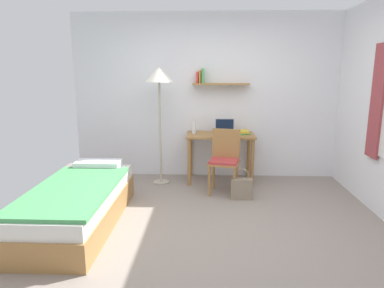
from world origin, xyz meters
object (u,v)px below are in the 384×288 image
object	(u,v)px
water_bottle	(194,127)
book_stack	(244,132)
desk	(220,143)
handbag	(241,188)
standing_lamp	(159,80)
bed	(79,204)
desk_chair	(225,158)
laptop	(225,130)

from	to	relation	value
water_bottle	book_stack	distance (m)	0.78
desk	handbag	size ratio (longest dim) A/B	2.42
water_bottle	standing_lamp	bearing A→B (deg)	-161.90
bed	book_stack	size ratio (longest dim) A/B	7.92
book_stack	standing_lamp	bearing A→B (deg)	-171.92
book_stack	handbag	distance (m)	1.03
desk_chair	standing_lamp	distance (m)	1.48
desk	standing_lamp	bearing A→B (deg)	-171.21
desk_chair	water_bottle	xyz separation A→B (m)	(-0.45, 0.53, 0.36)
desk_chair	standing_lamp	world-z (taller)	standing_lamp
bed	desk_chair	distance (m)	2.06
bed	handbag	xyz separation A→B (m)	(1.91, 0.87, -0.09)
book_stack	handbag	bearing A→B (deg)	-96.88
book_stack	water_bottle	bearing A→B (deg)	-178.77
bed	laptop	size ratio (longest dim) A/B	6.28
bed	standing_lamp	distance (m)	2.13
desk	book_stack	world-z (taller)	book_stack
desk	standing_lamp	world-z (taller)	standing_lamp
bed	water_bottle	distance (m)	2.16
standing_lamp	handbag	bearing A→B (deg)	-28.04
desk	standing_lamp	distance (m)	1.34
handbag	standing_lamp	bearing A→B (deg)	151.96
laptop	handbag	size ratio (longest dim) A/B	0.73
desk_chair	handbag	xyz separation A→B (m)	(0.22, -0.27, -0.35)
standing_lamp	handbag	size ratio (longest dim) A/B	4.12
bed	desk	world-z (taller)	desk
water_bottle	handbag	world-z (taller)	water_bottle
handbag	desk	bearing A→B (deg)	108.89
desk	water_bottle	distance (m)	0.48
bed	desk	xyz separation A→B (m)	(1.65, 1.64, 0.37)
standing_lamp	book_stack	size ratio (longest dim) A/B	7.10
bed	water_bottle	xyz separation A→B (m)	(1.24, 1.66, 0.62)
standing_lamp	book_stack	bearing A→B (deg)	8.08
laptop	water_bottle	xyz separation A→B (m)	(-0.48, -0.03, 0.05)
laptop	standing_lamp	bearing A→B (deg)	-168.95
desk_chair	handbag	bearing A→B (deg)	-50.37
standing_lamp	water_bottle	world-z (taller)	standing_lamp
laptop	book_stack	xyz separation A→B (m)	(0.29, -0.01, -0.03)
laptop	handbag	bearing A→B (deg)	-76.48
standing_lamp	bed	bearing A→B (deg)	-116.28
desk	handbag	bearing A→B (deg)	-71.11
desk	laptop	world-z (taller)	laptop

